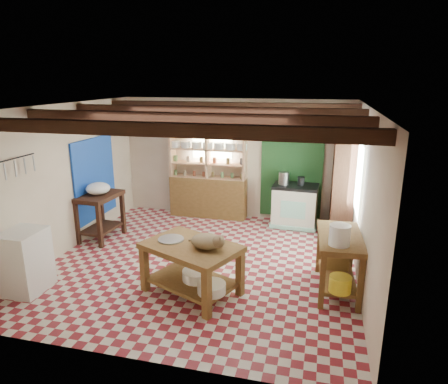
% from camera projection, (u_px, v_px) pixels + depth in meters
% --- Properties ---
extents(floor, '(5.00, 5.00, 0.02)m').
position_uv_depth(floor, '(202.00, 263.00, 6.77)').
color(floor, maroon).
rests_on(floor, ground).
extents(ceiling, '(5.00, 5.00, 0.02)m').
position_uv_depth(ceiling, '(200.00, 106.00, 6.05)').
color(ceiling, '#424247').
rests_on(ceiling, wall_back).
extents(wall_back, '(5.00, 0.04, 2.60)m').
position_uv_depth(wall_back, '(235.00, 159.00, 8.74)').
color(wall_back, beige).
rests_on(wall_back, floor).
extents(wall_front, '(5.00, 0.04, 2.60)m').
position_uv_depth(wall_front, '(129.00, 252.00, 4.07)').
color(wall_front, beige).
rests_on(wall_front, floor).
extents(wall_left, '(0.04, 5.00, 2.60)m').
position_uv_depth(wall_left, '(65.00, 180.00, 6.98)').
color(wall_left, beige).
rests_on(wall_left, floor).
extents(wall_right, '(0.04, 5.00, 2.60)m').
position_uv_depth(wall_right, '(365.00, 200.00, 5.83)').
color(wall_right, beige).
rests_on(wall_right, floor).
extents(ceiling_beams, '(5.00, 3.80, 0.15)m').
position_uv_depth(ceiling_beams, '(200.00, 114.00, 6.08)').
color(ceiling_beams, '#371D13').
rests_on(ceiling_beams, ceiling).
extents(blue_wall_patch, '(0.04, 1.40, 1.60)m').
position_uv_depth(blue_wall_patch, '(95.00, 179.00, 7.87)').
color(blue_wall_patch, '#1846B7').
rests_on(blue_wall_patch, wall_left).
extents(green_wall_patch, '(1.30, 0.04, 2.30)m').
position_uv_depth(green_wall_patch, '(292.00, 164.00, 8.44)').
color(green_wall_patch, '#1D481F').
rests_on(green_wall_patch, wall_back).
extents(window_back, '(0.90, 0.02, 0.80)m').
position_uv_depth(window_back, '(212.00, 140.00, 8.73)').
color(window_back, silver).
rests_on(window_back, wall_back).
extents(window_right, '(0.02, 1.30, 1.20)m').
position_uv_depth(window_right, '(359.00, 177.00, 6.74)').
color(window_right, silver).
rests_on(window_right, wall_right).
extents(utensil_rail, '(0.06, 0.90, 0.28)m').
position_uv_depth(utensil_rail, '(13.00, 167.00, 5.72)').
color(utensil_rail, black).
rests_on(utensil_rail, wall_left).
extents(pot_rack, '(0.86, 0.12, 0.36)m').
position_uv_depth(pot_rack, '(292.00, 122.00, 7.79)').
color(pot_rack, black).
rests_on(pot_rack, ceiling).
extents(shelving_unit, '(1.70, 0.34, 2.20)m').
position_uv_depth(shelving_unit, '(208.00, 168.00, 8.74)').
color(shelving_unit, tan).
rests_on(shelving_unit, floor).
extents(tall_rack, '(0.40, 0.86, 2.00)m').
position_uv_depth(tall_rack, '(343.00, 187.00, 7.64)').
color(tall_rack, '#371D13').
rests_on(tall_rack, floor).
extents(work_table, '(1.56, 1.34, 0.75)m').
position_uv_depth(work_table, '(192.00, 269.00, 5.73)').
color(work_table, brown).
rests_on(work_table, floor).
extents(stove, '(0.94, 0.66, 0.89)m').
position_uv_depth(stove, '(295.00, 206.00, 8.33)').
color(stove, silver).
rests_on(stove, floor).
extents(prep_table, '(0.68, 0.93, 0.90)m').
position_uv_depth(prep_table, '(101.00, 217.00, 7.66)').
color(prep_table, '#371D13').
rests_on(prep_table, floor).
extents(white_cabinet, '(0.52, 0.62, 0.92)m').
position_uv_depth(white_cabinet, '(25.00, 261.00, 5.77)').
color(white_cabinet, white).
rests_on(white_cabinet, floor).
extents(right_counter, '(0.67, 1.24, 0.86)m').
position_uv_depth(right_counter, '(338.00, 263.00, 5.78)').
color(right_counter, brown).
rests_on(right_counter, floor).
extents(cat, '(0.52, 0.44, 0.21)m').
position_uv_depth(cat, '(207.00, 241.00, 5.49)').
color(cat, '#957A56').
rests_on(cat, work_table).
extents(steel_tray, '(0.50, 0.50, 0.02)m').
position_uv_depth(steel_tray, '(171.00, 239.00, 5.79)').
color(steel_tray, '#97979D').
rests_on(steel_tray, work_table).
extents(basin_large, '(0.55, 0.55, 0.15)m').
position_uv_depth(basin_large, '(197.00, 275.00, 5.76)').
color(basin_large, white).
rests_on(basin_large, work_table).
extents(basin_small, '(0.52, 0.52, 0.14)m').
position_uv_depth(basin_small, '(212.00, 288.00, 5.41)').
color(basin_small, white).
rests_on(basin_small, work_table).
extents(kettle_left, '(0.23, 0.23, 0.25)m').
position_uv_depth(kettle_left, '(284.00, 178.00, 8.24)').
color(kettle_left, '#97979D').
rests_on(kettle_left, stove).
extents(kettle_right, '(0.15, 0.15, 0.18)m').
position_uv_depth(kettle_right, '(301.00, 181.00, 8.16)').
color(kettle_right, black).
rests_on(kettle_right, stove).
extents(enamel_bowl, '(0.48, 0.48, 0.22)m').
position_uv_depth(enamel_bowl, '(98.00, 188.00, 7.50)').
color(enamel_bowl, white).
rests_on(enamel_bowl, prep_table).
extents(white_bucket, '(0.30, 0.30, 0.28)m').
position_uv_depth(white_bucket, '(340.00, 235.00, 5.30)').
color(white_bucket, white).
rests_on(white_bucket, right_counter).
extents(wicker_basket, '(0.38, 0.31, 0.25)m').
position_uv_depth(wicker_basket, '(336.00, 259.00, 6.08)').
color(wicker_basket, olive).
rests_on(wicker_basket, right_counter).
extents(yellow_tub, '(0.31, 0.31, 0.22)m').
position_uv_depth(yellow_tub, '(340.00, 284.00, 5.38)').
color(yellow_tub, yellow).
rests_on(yellow_tub, right_counter).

